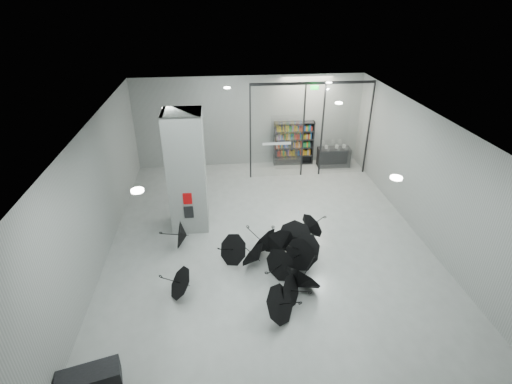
{
  "coord_description": "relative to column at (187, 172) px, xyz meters",
  "views": [
    {
      "loc": [
        -1.5,
        -9.56,
        7.33
      ],
      "look_at": [
        -0.3,
        1.5,
        1.4
      ],
      "focal_mm": 27.28,
      "sensor_mm": 36.0,
      "label": 1
    }
  ],
  "objects": [
    {
      "name": "bookshelf",
      "position": [
        4.49,
        4.75,
        -1.01
      ],
      "size": [
        1.82,
        0.42,
        1.99
      ],
      "primitive_type": null,
      "rotation": [
        0.0,
        0.0,
        -0.03
      ],
      "color": "black",
      "rests_on": "ground"
    },
    {
      "name": "room",
      "position": [
        2.5,
        -2.0,
        0.84
      ],
      "size": [
        14.0,
        14.02,
        4.01
      ],
      "color": "gray",
      "rests_on": "ground"
    },
    {
      "name": "shop_counter",
      "position": [
        6.26,
        4.27,
        -1.57
      ],
      "size": [
        1.46,
        0.62,
        0.86
      ],
      "primitive_type": "cube",
      "rotation": [
        0.0,
        0.0,
        -0.03
      ],
      "color": "black",
      "rests_on": "ground"
    },
    {
      "name": "glass_partition",
      "position": [
        4.89,
        3.5,
        0.18
      ],
      "size": [
        5.06,
        0.08,
        4.0
      ],
      "color": "silver",
      "rests_on": "ground"
    },
    {
      "name": "column",
      "position": [
        0.0,
        0.0,
        0.0
      ],
      "size": [
        1.2,
        1.2,
        4.0
      ],
      "primitive_type": "cube",
      "color": "slate",
      "rests_on": "ground"
    },
    {
      "name": "info_panel",
      "position": [
        0.0,
        -0.62,
        -1.15
      ],
      "size": [
        0.3,
        0.03,
        0.42
      ],
      "primitive_type": "cube",
      "color": "black",
      "rests_on": "column"
    },
    {
      "name": "bench",
      "position": [
        -1.84,
        -6.01,
        -1.8
      ],
      "size": [
        1.34,
        0.83,
        0.4
      ],
      "primitive_type": "cube",
      "rotation": [
        0.0,
        0.0,
        0.25
      ],
      "color": "black",
      "rests_on": "ground"
    },
    {
      "name": "fire_cabinet",
      "position": [
        0.0,
        -0.62,
        -0.65
      ],
      "size": [
        0.28,
        0.04,
        0.38
      ],
      "primitive_type": "cube",
      "color": "#A50A07",
      "rests_on": "column"
    },
    {
      "name": "umbrella_cluster",
      "position": [
        2.41,
        -2.7,
        -1.69
      ],
      "size": [
        5.06,
        4.58,
        1.28
      ],
      "color": "black",
      "rests_on": "ground"
    },
    {
      "name": "exit_sign",
      "position": [
        4.9,
        3.3,
        1.82
      ],
      "size": [
        0.3,
        0.06,
        0.15
      ],
      "primitive_type": "cube",
      "color": "#0CE533",
      "rests_on": "room"
    }
  ]
}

